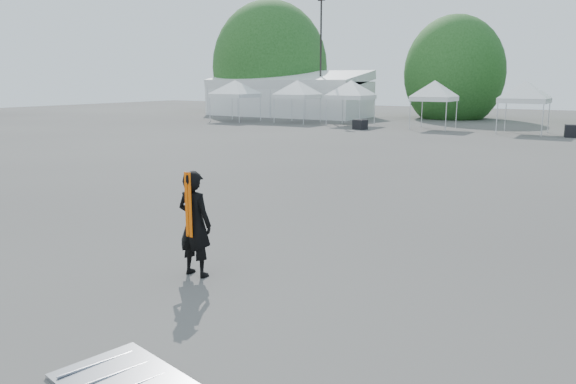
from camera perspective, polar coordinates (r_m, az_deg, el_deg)
The scene contains 13 objects.
ground at distance 12.33m, azimuth 0.97°, elevation -4.56°, with size 120.00×120.00×0.00m, color #474442.
marquee at distance 53.22m, azimuth -0.02°, elevation 9.84°, with size 15.00×6.25×4.23m.
light_pole_west at distance 50.37m, azimuth 3.35°, elevation 14.06°, with size 0.60×0.25×10.30m.
tree_far_w at distance 57.90m, azimuth -1.86°, elevation 12.50°, with size 4.80×4.80×7.30m.
tree_mid_w at distance 52.12m, azimuth 16.51°, elevation 11.50°, with size 4.16×4.16×6.33m.
tent_a at distance 46.95m, azimuth -5.41°, elevation 10.91°, with size 4.48×4.48×3.88m.
tent_b at distance 45.00m, azimuth 0.97°, elevation 10.94°, with size 4.09×4.09×3.88m.
tent_c at distance 42.98m, azimuth 6.44°, elevation 10.86°, with size 4.12×4.12×3.88m.
tent_d at distance 40.33m, azimuth 14.70°, elevation 10.53°, with size 3.79×3.79×3.88m.
tent_e at distance 38.76m, azimuth 23.00°, elevation 9.99°, with size 4.02×4.02×3.88m.
man at distance 9.85m, azimuth -9.46°, elevation -3.18°, with size 0.68×0.45×1.86m.
crate_west at distance 39.21m, azimuth 7.33°, elevation 6.81°, with size 0.86×0.67×0.67m, color black.
crate_mid at distance 37.57m, azimuth 27.03°, elevation 5.53°, with size 0.96×0.75×0.75m, color black.
Camera 1 is at (6.08, -10.18, 3.38)m, focal length 35.00 mm.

